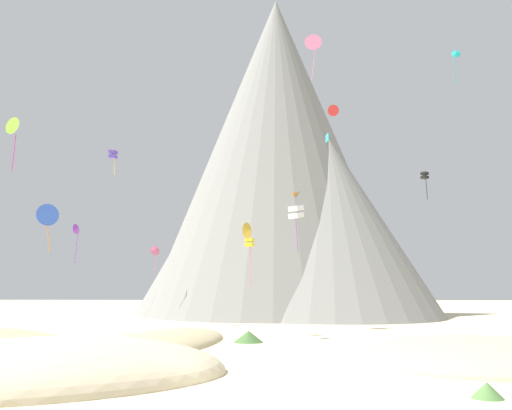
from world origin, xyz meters
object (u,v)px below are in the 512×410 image
object	(u,v)px
kite_teal_high	(456,55)
kite_blue_low	(48,215)
kite_violet_low	(77,230)
kite_orange_mid	(295,198)
bush_scatter_east	(248,337)
rock_massif	(281,175)
kite_gold_low	(248,231)
kite_indigo_mid	(113,155)
bush_far_right	(487,390)
kite_pink_high	(313,43)
kite_yellow_low	(250,244)
kite_white_low	(296,212)
kite_lime_mid	(13,127)
bush_near_left	(3,376)
kite_cyan_mid	(327,138)
kite_red_mid	(333,110)
kite_rainbow_low	(155,251)
kite_black_mid	(425,176)

from	to	relation	value
kite_teal_high	kite_blue_low	size ratio (longest dim) A/B	1.06
kite_violet_low	kite_orange_mid	world-z (taller)	kite_orange_mid
bush_scatter_east	rock_massif	xyz separation A→B (m)	(2.85, 47.77, 24.32)
kite_gold_low	kite_indigo_mid	world-z (taller)	kite_indigo_mid
bush_far_right	kite_indigo_mid	distance (m)	57.87
kite_pink_high	kite_yellow_low	size ratio (longest dim) A/B	1.33
rock_massif	kite_gold_low	bearing A→B (deg)	-93.85
kite_white_low	kite_yellow_low	xyz separation A→B (m)	(-5.00, -8.67, -4.40)
kite_lime_mid	kite_gold_low	world-z (taller)	kite_lime_mid
kite_blue_low	bush_near_left	bearing A→B (deg)	97.86
kite_cyan_mid	kite_orange_mid	xyz separation A→B (m)	(-2.50, 32.41, -0.54)
kite_pink_high	kite_red_mid	size ratio (longest dim) A/B	4.68
kite_white_low	kite_rainbow_low	world-z (taller)	kite_white_low
kite_teal_high	kite_rainbow_low	world-z (taller)	kite_teal_high
kite_gold_low	kite_white_low	distance (m)	14.20
kite_teal_high	kite_violet_low	distance (m)	57.95
kite_pink_high	kite_black_mid	world-z (taller)	kite_pink_high
kite_black_mid	kite_rainbow_low	world-z (taller)	kite_black_mid
kite_black_mid	kite_cyan_mid	bearing A→B (deg)	111.30
bush_scatter_east	kite_orange_mid	world-z (taller)	kite_orange_mid
kite_gold_low	kite_yellow_low	world-z (taller)	kite_gold_low
bush_scatter_east	kite_indigo_mid	xyz separation A→B (m)	(-18.89, 19.50, 21.38)
bush_near_left	kite_orange_mid	size ratio (longest dim) A/B	0.44
bush_far_right	kite_gold_low	bearing A→B (deg)	114.05
kite_violet_low	kite_blue_low	bearing A→B (deg)	-152.46
kite_blue_low	rock_massif	bearing A→B (deg)	-133.41
bush_scatter_east	kite_rainbow_low	xyz separation A→B (m)	(-15.78, 31.50, 9.69)
rock_massif	kite_white_low	world-z (taller)	rock_massif
bush_near_left	bush_scatter_east	world-z (taller)	bush_scatter_east
kite_teal_high	kite_yellow_low	size ratio (longest dim) A/B	1.11
kite_pink_high	kite_violet_low	xyz separation A→B (m)	(-31.74, -0.14, -25.64)
kite_yellow_low	kite_orange_mid	size ratio (longest dim) A/B	1.37
kite_lime_mid	kite_indigo_mid	bearing A→B (deg)	-79.86
bush_far_right	kite_pink_high	bearing A→B (deg)	95.39
bush_scatter_east	kite_indigo_mid	size ratio (longest dim) A/B	0.82
kite_black_mid	kite_lime_mid	bearing A→B (deg)	84.65
bush_scatter_east	kite_black_mid	bearing A→B (deg)	51.94
bush_scatter_east	kite_cyan_mid	bearing A→B (deg)	17.08
bush_far_right	bush_scatter_east	size ratio (longest dim) A/B	0.52
kite_black_mid	kite_gold_low	world-z (taller)	kite_black_mid
kite_blue_low	kite_black_mid	bearing A→B (deg)	-165.23
kite_rainbow_low	kite_black_mid	bearing A→B (deg)	-39.11
kite_white_low	kite_orange_mid	bearing A→B (deg)	128.20
rock_massif	kite_indigo_mid	size ratio (longest dim) A/B	19.45
kite_black_mid	kite_gold_low	size ratio (longest dim) A/B	2.60
kite_pink_high	kite_blue_low	xyz separation A→B (m)	(-29.09, -15.52, -25.66)
rock_massif	kite_orange_mid	bearing A→B (deg)	-81.01
kite_teal_high	kite_rainbow_low	distance (m)	51.67
kite_yellow_low	kite_blue_low	bearing A→B (deg)	-74.91
kite_violet_low	kite_indigo_mid	bearing A→B (deg)	-100.36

